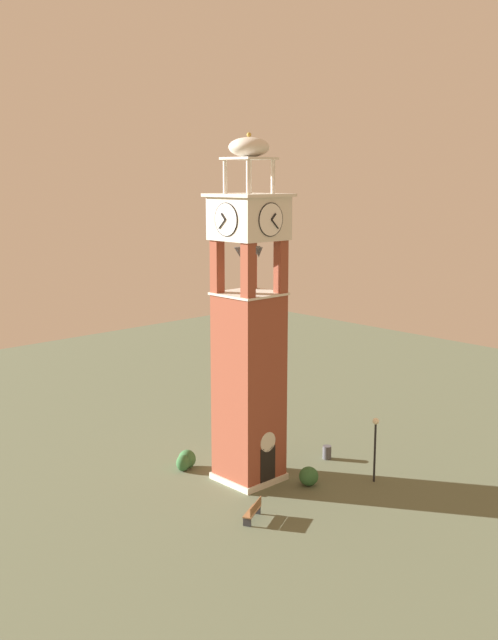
# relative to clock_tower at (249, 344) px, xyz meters

# --- Properties ---
(ground) EXTENTS (80.00, 80.00, 0.00)m
(ground) POSITION_rel_clock_tower_xyz_m (0.00, 0.00, -7.71)
(ground) COLOR #5B664C
(clock_tower) EXTENTS (3.54, 3.54, 18.81)m
(clock_tower) POSITION_rel_clock_tower_xyz_m (0.00, 0.00, 0.00)
(clock_tower) COLOR brown
(clock_tower) RESTS_ON ground
(park_bench) EXTENTS (1.62, 1.13, 0.95)m
(park_bench) POSITION_rel_clock_tower_xyz_m (-3.37, -3.87, -7.23)
(park_bench) COLOR brown
(park_bench) RESTS_ON ground
(lamp_post) EXTENTS (0.36, 0.36, 3.66)m
(lamp_post) POSITION_rel_clock_tower_xyz_m (4.78, -5.01, -5.16)
(lamp_post) COLOR black
(lamp_post) RESTS_ON ground
(trash_bin) EXTENTS (0.52, 0.52, 0.80)m
(trash_bin) POSITION_rel_clock_tower_xyz_m (5.48, -0.99, -7.31)
(trash_bin) COLOR #4C4C51
(trash_bin) RESTS_ON ground
(shrub_near_entry) EXTENTS (1.02, 1.02, 1.07)m
(shrub_near_entry) POSITION_rel_clock_tower_xyz_m (-1.49, 3.65, -7.18)
(shrub_near_entry) COLOR #336638
(shrub_near_entry) RESTS_ON ground
(shrub_left_of_tower) EXTENTS (0.78, 0.78, 0.95)m
(shrub_left_of_tower) POSITION_rel_clock_tower_xyz_m (-1.96, 3.44, -7.24)
(shrub_left_of_tower) COLOR #336638
(shrub_left_of_tower) RESTS_ON ground
(shrub_behind_bench) EXTENTS (1.07, 1.07, 1.04)m
(shrub_behind_bench) POSITION_rel_clock_tower_xyz_m (1.76, -2.88, -7.19)
(shrub_behind_bench) COLOR #336638
(shrub_behind_bench) RESTS_ON ground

